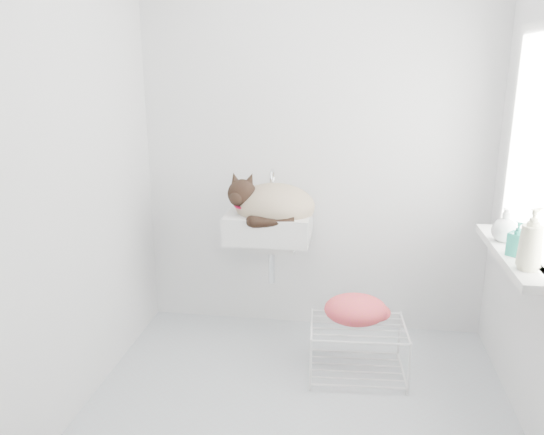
# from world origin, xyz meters

# --- Properties ---
(floor) EXTENTS (2.20, 2.00, 0.02)m
(floor) POSITION_xyz_m (0.00, 0.00, 0.00)
(floor) COLOR #ABB3B9
(floor) RESTS_ON ground
(back_wall) EXTENTS (2.20, 0.02, 2.50)m
(back_wall) POSITION_xyz_m (0.00, 1.00, 1.25)
(back_wall) COLOR silver
(back_wall) RESTS_ON ground
(left_wall) EXTENTS (0.02, 2.00, 2.50)m
(left_wall) POSITION_xyz_m (-1.10, 0.00, 1.25)
(left_wall) COLOR silver
(left_wall) RESTS_ON ground
(window_glass) EXTENTS (0.01, 0.80, 1.00)m
(window_glass) POSITION_xyz_m (1.09, 0.20, 1.35)
(window_glass) COLOR white
(window_glass) RESTS_ON right_wall
(window_frame) EXTENTS (0.04, 0.90, 1.10)m
(window_frame) POSITION_xyz_m (1.07, 0.20, 1.35)
(window_frame) COLOR white
(window_frame) RESTS_ON right_wall
(windowsill) EXTENTS (0.16, 0.88, 0.04)m
(windowsill) POSITION_xyz_m (1.01, 0.20, 0.83)
(windowsill) COLOR white
(windowsill) RESTS_ON right_wall
(sink) EXTENTS (0.50, 0.44, 0.20)m
(sink) POSITION_xyz_m (-0.25, 0.74, 0.85)
(sink) COLOR white
(sink) RESTS_ON back_wall
(faucet) EXTENTS (0.18, 0.13, 0.18)m
(faucet) POSITION_xyz_m (-0.25, 0.92, 0.99)
(faucet) COLOR silver
(faucet) RESTS_ON sink
(cat) EXTENTS (0.52, 0.44, 0.32)m
(cat) POSITION_xyz_m (-0.24, 0.72, 0.89)
(cat) COLOR tan
(cat) RESTS_ON sink
(wire_rack) EXTENTS (0.54, 0.40, 0.31)m
(wire_rack) POSITION_xyz_m (0.30, 0.38, 0.15)
(wire_rack) COLOR silver
(wire_rack) RESTS_ON floor
(towel) EXTENTS (0.38, 0.29, 0.15)m
(towel) POSITION_xyz_m (0.28, 0.42, 0.34)
(towel) COLOR orange
(towel) RESTS_ON wire_rack
(bottle_a) EXTENTS (0.13, 0.13, 0.23)m
(bottle_a) POSITION_xyz_m (1.00, -0.05, 0.85)
(bottle_a) COLOR beige
(bottle_a) RESTS_ON windowsill
(bottle_b) EXTENTS (0.10, 0.10, 0.16)m
(bottle_b) POSITION_xyz_m (1.00, 0.13, 0.85)
(bottle_b) COLOR #1F8574
(bottle_b) RESTS_ON windowsill
(bottle_c) EXTENTS (0.15, 0.15, 0.16)m
(bottle_c) POSITION_xyz_m (1.00, 0.34, 0.85)
(bottle_c) COLOR silver
(bottle_c) RESTS_ON windowsill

